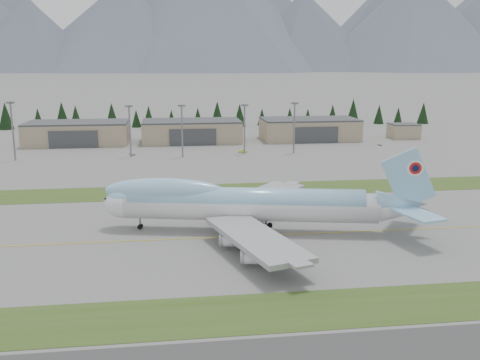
{
  "coord_description": "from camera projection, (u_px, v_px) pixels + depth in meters",
  "views": [
    {
      "loc": [
        -25.54,
        -115.41,
        39.12
      ],
      "look_at": [
        -7.31,
        23.48,
        8.0
      ],
      "focal_mm": 40.0,
      "sensor_mm": 36.0,
      "label": 1
    }
  ],
  "objects": [
    {
      "name": "conifer_belt",
      "position": [
        185.0,
        115.0,
        325.0
      ],
      "size": [
        275.36,
        15.9,
        16.71
      ],
      "color": "black",
      "rests_on": "ground"
    },
    {
      "name": "grass_strip_far",
      "position": [
        254.0,
        190.0,
        166.98
      ],
      "size": [
        400.0,
        18.0,
        0.08
      ],
      "primitive_type": "cube",
      "color": "#3A4E1C",
      "rests_on": "ground"
    },
    {
      "name": "floodlight_masts",
      "position": [
        174.0,
        120.0,
        222.45
      ],
      "size": [
        119.12,
        7.59,
        23.6
      ],
      "color": "slate",
      "rests_on": "ground"
    },
    {
      "name": "boeing_747_freighter",
      "position": [
        247.0,
        203.0,
        124.51
      ],
      "size": [
        78.25,
        65.91,
        20.53
      ],
      "rotation": [
        0.0,
        0.0,
        -0.2
      ],
      "color": "white",
      "rests_on": "ground"
    },
    {
      "name": "service_vehicle_b",
      "position": [
        243.0,
        153.0,
        234.17
      ],
      "size": [
        4.09,
        1.71,
        1.32
      ],
      "primitive_type": "imported",
      "rotation": [
        0.0,
        0.0,
        1.49
      ],
      "color": "#CAD234",
      "rests_on": "ground"
    },
    {
      "name": "hangar_center",
      "position": [
        192.0,
        131.0,
        265.44
      ],
      "size": [
        48.0,
        26.6,
        10.8
      ],
      "color": "tan",
      "rests_on": "ground"
    },
    {
      "name": "service_vehicle_c",
      "position": [
        380.0,
        145.0,
        254.84
      ],
      "size": [
        2.56,
        4.04,
        1.09
      ],
      "primitive_type": "imported",
      "rotation": [
        0.0,
        0.0,
        -0.3
      ],
      "color": "#ADADB1",
      "rests_on": "ground"
    },
    {
      "name": "grass_strip_near",
      "position": [
        334.0,
        308.0,
        86.65
      ],
      "size": [
        400.0,
        14.0,
        0.08
      ],
      "primitive_type": "cube",
      "color": "#3A4E1C",
      "rests_on": "ground"
    },
    {
      "name": "ground",
      "position": [
        285.0,
        235.0,
        123.43
      ],
      "size": [
        7000.0,
        7000.0,
        0.0
      ],
      "primitive_type": "plane",
      "color": "slate",
      "rests_on": "ground"
    },
    {
      "name": "mountain_ridge_front",
      "position": [
        169.0,
        13.0,
        2210.34
      ],
      "size": [
        4383.53,
        1317.44,
        522.61
      ],
      "color": "#4B5664",
      "rests_on": "ground"
    },
    {
      "name": "service_vehicle_a",
      "position": [
        132.0,
        155.0,
        229.0
      ],
      "size": [
        3.1,
        4.12,
        1.31
      ],
      "primitive_type": "imported",
      "rotation": [
        0.0,
        0.0,
        0.46
      ],
      "color": "silver",
      "rests_on": "ground"
    },
    {
      "name": "mountain_ridge_rear",
      "position": [
        177.0,
        18.0,
        2875.97
      ],
      "size": [
        4523.03,
        1079.33,
        539.66
      ],
      "color": "#4B5664",
      "rests_on": "ground"
    },
    {
      "name": "hangar_right",
      "position": [
        309.0,
        129.0,
        273.06
      ],
      "size": [
        48.0,
        26.6,
        10.8
      ],
      "color": "tan",
      "rests_on": "ground"
    },
    {
      "name": "control_shed",
      "position": [
        404.0,
        131.0,
        277.92
      ],
      "size": [
        14.0,
        12.0,
        7.6
      ],
      "color": "tan",
      "rests_on": "ground"
    },
    {
      "name": "taxiway_line_main",
      "position": [
        285.0,
        235.0,
        123.43
      ],
      "size": [
        400.0,
        0.4,
        0.02
      ],
      "primitive_type": "cube",
      "color": "gold",
      "rests_on": "ground"
    },
    {
      "name": "hangar_left",
      "position": [
        78.0,
        133.0,
        258.45
      ],
      "size": [
        48.0,
        26.6,
        10.8
      ],
      "color": "tan",
      "rests_on": "ground"
    }
  ]
}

